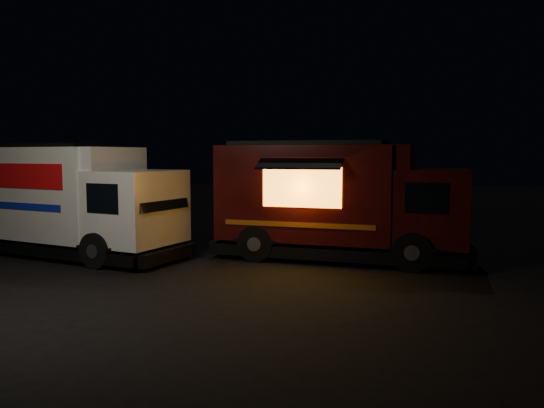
{
  "coord_description": "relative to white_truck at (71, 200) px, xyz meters",
  "views": [
    {
      "loc": [
        3.05,
        -12.25,
        2.99
      ],
      "look_at": [
        1.3,
        2.0,
        1.65
      ],
      "focal_mm": 35.0,
      "sensor_mm": 36.0,
      "label": 1
    }
  ],
  "objects": [
    {
      "name": "ground",
      "position": [
        4.78,
        -2.56,
        -1.66
      ],
      "size": [
        80.0,
        80.0,
        0.0
      ],
      "primitive_type": "plane",
      "color": "black",
      "rests_on": "ground"
    },
    {
      "name": "white_truck",
      "position": [
        0.0,
        0.0,
        0.0
      ],
      "size": [
        7.72,
        4.81,
        3.31
      ],
      "primitive_type": null,
      "rotation": [
        0.0,
        0.0,
        -0.34
      ],
      "color": "silver",
      "rests_on": "ground"
    },
    {
      "name": "red_truck",
      "position": [
        7.98,
        0.44,
        0.03
      ],
      "size": [
        7.63,
        4.01,
        3.38
      ],
      "primitive_type": null,
      "rotation": [
        0.0,
        0.0,
        -0.19
      ],
      "color": "#3E0D0B",
      "rests_on": "ground"
    }
  ]
}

